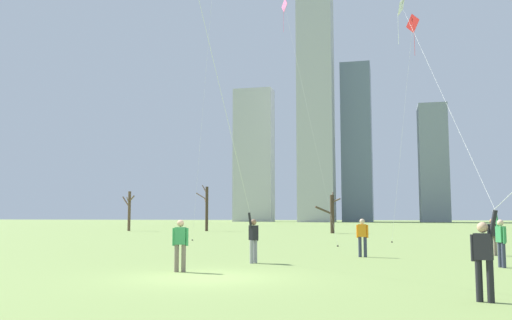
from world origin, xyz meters
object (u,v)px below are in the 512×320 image
object	(u,v)px
bare_tree_right_of_center	(206,207)
bystander_strolling_midfield	(493,235)
kite_flyer_midfield_right_yellow	(233,149)
bare_tree_far_right_edge	(331,213)
bare_tree_center	(129,210)
bystander_far_off_by_trees	(180,243)
distant_kite_low_near_trees_red	(411,38)
bystander_watching_nearby	(362,236)
kite_flyer_foreground_right_white	(468,163)
distant_kite_drifting_right_pink	(288,22)

from	to	relation	value
bare_tree_right_of_center	bystander_strolling_midfield	bearing A→B (deg)	-53.57
kite_flyer_midfield_right_yellow	bare_tree_far_right_edge	size ratio (longest dim) A/B	3.35
kite_flyer_midfield_right_yellow	bystander_strolling_midfield	size ratio (longest dim) A/B	8.53
bare_tree_center	bystander_far_off_by_trees	bearing A→B (deg)	-61.47
distant_kite_low_near_trees_red	bare_tree_center	distance (m)	39.31
bystander_far_off_by_trees	bystander_watching_nearby	bearing A→B (deg)	55.21
kite_flyer_midfield_right_yellow	bare_tree_right_of_center	distance (m)	43.89
kite_flyer_foreground_right_white	bare_tree_far_right_edge	size ratio (longest dim) A/B	3.65
bystander_far_off_by_trees	distant_kite_low_near_trees_red	world-z (taller)	distant_kite_low_near_trees_red
bystander_watching_nearby	distant_kite_drifting_right_pink	world-z (taller)	distant_kite_drifting_right_pink
bare_tree_far_right_edge	bare_tree_right_of_center	bearing A→B (deg)	162.89
bystander_far_off_by_trees	bystander_strolling_midfield	world-z (taller)	same
distant_kite_drifting_right_pink	bare_tree_center	size ratio (longest dim) A/B	3.71
bystander_strolling_midfield	bare_tree_center	bearing A→B (deg)	136.43
bystander_far_off_by_trees	bystander_strolling_midfield	size ratio (longest dim) A/B	1.00
kite_flyer_midfield_right_yellow	kite_flyer_foreground_right_white	world-z (taller)	kite_flyer_foreground_right_white
bystander_far_off_by_trees	distant_kite_low_near_trees_red	xyz separation A→B (m)	(8.11, 19.62, 12.36)
bystander_strolling_midfield	distant_kite_drifting_right_pink	size ratio (longest dim) A/B	0.10
kite_flyer_midfield_right_yellow	bystander_strolling_midfield	xyz separation A→B (m)	(9.67, 7.93, -3.16)
kite_flyer_midfield_right_yellow	distant_kite_low_near_trees_red	size ratio (longest dim) A/B	0.94
bystander_far_off_by_trees	distant_kite_drifting_right_pink	bearing A→B (deg)	89.98
bystander_strolling_midfield	kite_flyer_foreground_right_white	bearing A→B (deg)	-112.95
kite_flyer_midfield_right_yellow	bare_tree_center	xyz separation A→B (m)	(-23.77, 39.73, -1.62)
bare_tree_right_of_center	bystander_watching_nearby	bearing A→B (deg)	-61.81
bare_tree_right_of_center	bystander_far_off_by_trees	bearing A→B (deg)	-72.29
kite_flyer_foreground_right_white	bare_tree_center	bearing A→B (deg)	132.60
bare_tree_right_of_center	kite_flyer_midfield_right_yellow	bearing A→B (deg)	-70.11
bystander_far_off_by_trees	bare_tree_center	world-z (taller)	bare_tree_center
bystander_strolling_midfield	bystander_watching_nearby	distance (m)	5.97
bystander_watching_nearby	kite_flyer_midfield_right_yellow	bearing A→B (deg)	-125.81
bystander_far_off_by_trees	distant_kite_low_near_trees_red	bearing A→B (deg)	67.54
bystander_watching_nearby	bare_tree_right_of_center	xyz separation A→B (m)	(-19.04, 35.54, 1.80)
bystander_far_off_by_trees	bare_tree_right_of_center	world-z (taller)	bare_tree_right_of_center
bystander_watching_nearby	distant_kite_drifting_right_pink	distance (m)	19.14
kite_flyer_midfield_right_yellow	bystander_strolling_midfield	distance (m)	12.90
distant_kite_drifting_right_pink	bare_tree_far_right_edge	size ratio (longest dim) A/B	4.08
kite_flyer_foreground_right_white	bare_tree_right_of_center	size ratio (longest dim) A/B	2.85
kite_flyer_foreground_right_white	bare_tree_center	xyz separation A→B (m)	(-32.12, 34.92, -1.39)
kite_flyer_foreground_right_white	bystander_strolling_midfield	distance (m)	4.48
kite_flyer_midfield_right_yellow	bare_tree_right_of_center	size ratio (longest dim) A/B	2.61
distant_kite_drifting_right_pink	distant_kite_low_near_trees_red	bearing A→B (deg)	1.07
kite_flyer_foreground_right_white	bystander_watching_nearby	distance (m)	5.22
distant_kite_low_near_trees_red	bare_tree_center	bearing A→B (deg)	144.41
bare_tree_center	kite_flyer_midfield_right_yellow	bearing A→B (deg)	-59.11
kite_flyer_foreground_right_white	bare_tree_far_right_edge	xyz separation A→B (m)	(-8.62, 31.93, -1.78)
distant_kite_drifting_right_pink	bare_tree_center	distance (m)	34.04
bare_tree_center	bystander_watching_nearby	bearing A→B (deg)	-50.66
kite_flyer_foreground_right_white	distant_kite_drifting_right_pink	world-z (taller)	distant_kite_drifting_right_pink
bystander_watching_nearby	distant_kite_drifting_right_pink	bearing A→B (deg)	113.91
kite_flyer_midfield_right_yellow	bare_tree_center	world-z (taller)	kite_flyer_midfield_right_yellow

